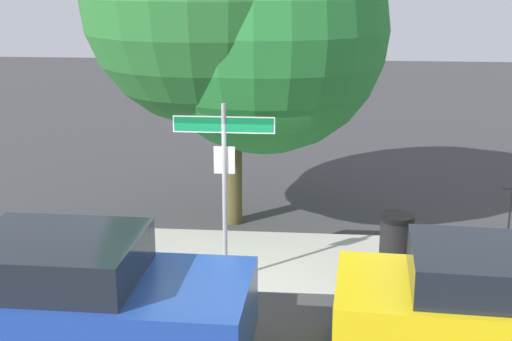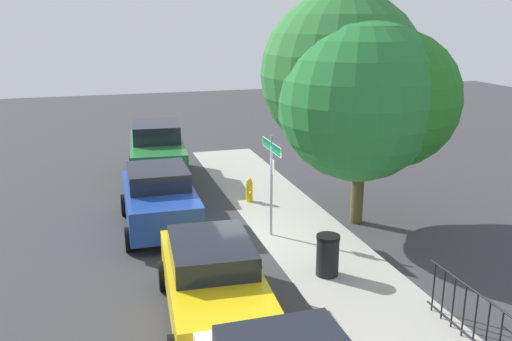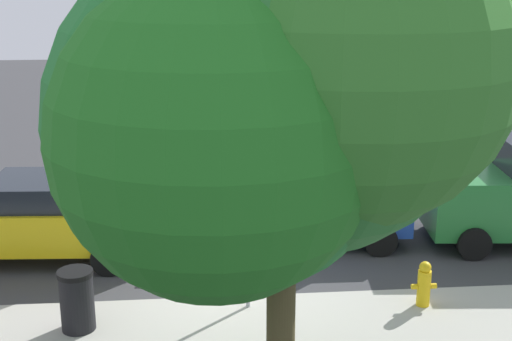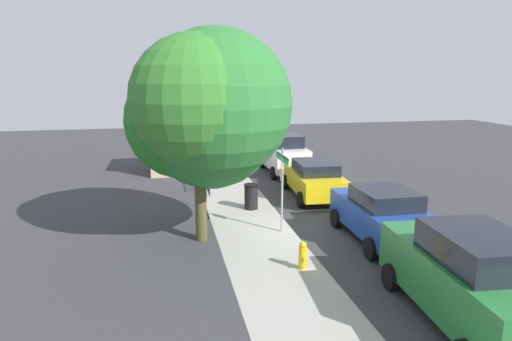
{
  "view_description": "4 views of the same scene",
  "coord_description": "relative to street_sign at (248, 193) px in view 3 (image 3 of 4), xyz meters",
  "views": [
    {
      "loc": [
        1.36,
        -9.99,
        4.67
      ],
      "look_at": [
        0.38,
        0.86,
        1.66
      ],
      "focal_mm": 50.6,
      "sensor_mm": 36.0,
      "label": 1
    },
    {
      "loc": [
        13.29,
        -3.98,
        5.8
      ],
      "look_at": [
        0.82,
        -0.29,
        2.13
      ],
      "focal_mm": 38.52,
      "sensor_mm": 36.0,
      "label": 2
    },
    {
      "loc": [
        0.74,
        10.97,
        5.54
      ],
      "look_at": [
        -0.23,
        -0.09,
        2.2
      ],
      "focal_mm": 49.91,
      "sensor_mm": 36.0,
      "label": 3
    },
    {
      "loc": [
        -13.48,
        4.11,
        5.17
      ],
      "look_at": [
        0.03,
        1.25,
        2.1
      ],
      "focal_mm": 30.91,
      "sensor_mm": 36.0,
      "label": 4
    }
  ],
  "objects": [
    {
      "name": "car_yellow",
      "position": [
        3.78,
        -2.42,
        -1.16
      ],
      "size": [
        4.43,
        2.21,
        1.57
      ],
      "rotation": [
        0.0,
        0.0,
        -0.06
      ],
      "color": "yellow",
      "rests_on": "ground_plane"
    },
    {
      "name": "fire_hydrant",
      "position": [
        -2.89,
        0.2,
        -1.59
      ],
      "size": [
        0.42,
        0.22,
        0.78
      ],
      "color": "yellow",
      "rests_on": "ground_plane"
    },
    {
      "name": "car_blue",
      "position": [
        -1.4,
        -2.84,
        -1.1
      ],
      "size": [
        4.06,
        2.14,
        1.71
      ],
      "rotation": [
        0.0,
        0.0,
        -0.02
      ],
      "color": "#1D3E98",
      "rests_on": "ground_plane"
    },
    {
      "name": "street_sign",
      "position": [
        0.0,
        0.0,
        0.0
      ],
      "size": [
        1.53,
        0.07,
        2.8
      ],
      "color": "#9EA0A5",
      "rests_on": "ground_plane"
    },
    {
      "name": "trash_bin",
      "position": [
        2.67,
        0.5,
        -1.48
      ],
      "size": [
        0.55,
        0.55,
        0.98
      ],
      "color": "black",
      "rests_on": "ground_plane"
    },
    {
      "name": "ground_plane",
      "position": [
        0.06,
        -0.4,
        -1.97
      ],
      "size": [
        60.0,
        60.0,
        0.0
      ],
      "primitive_type": "plane",
      "color": "#38383A"
    },
    {
      "name": "shade_tree",
      "position": [
        -0.11,
        2.47,
        2.05
      ],
      "size": [
        5.41,
        4.98,
        6.49
      ],
      "color": "#494225",
      "rests_on": "ground_plane"
    },
    {
      "name": "sidewalk_strip",
      "position": [
        2.06,
        0.9,
        -1.97
      ],
      "size": [
        24.0,
        2.6,
        0.0
      ],
      "primitive_type": "cube",
      "color": "#A6A499",
      "rests_on": "ground_plane"
    }
  ]
}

